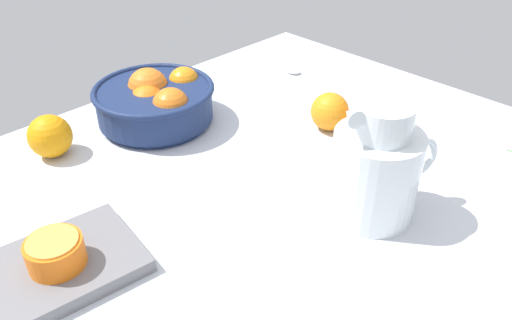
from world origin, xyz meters
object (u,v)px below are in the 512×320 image
cutting_board (50,272)px  loose_orange_1 (375,122)px  loose_orange_0 (50,136)px  juice_pitcher (375,174)px  loose_orange_2 (330,111)px  spoon (282,72)px  orange_half_0 (55,252)px  fruit_bowl (158,100)px

cutting_board → loose_orange_1: bearing=-9.3°
loose_orange_0 → loose_orange_1: 63.26cm
juice_pitcher → loose_orange_2: bearing=52.5°
spoon → loose_orange_0: bearing=174.7°
orange_half_0 → loose_orange_1: bearing=-8.9°
juice_pitcher → loose_orange_0: bearing=118.5°
loose_orange_0 → cutting_board: bearing=-117.4°
loose_orange_0 → loose_orange_2: size_ratio=1.04×
cutting_board → loose_orange_0: 33.62cm
juice_pitcher → loose_orange_0: (-28.90, 53.13, -3.28)cm
cutting_board → loose_orange_0: bearing=62.6°
fruit_bowl → loose_orange_1: bearing=-54.0°
fruit_bowl → cutting_board: (-37.74, -25.92, -3.89)cm
loose_orange_2 → fruit_bowl: bearing=130.3°
juice_pitcher → spoon: 56.92cm
juice_pitcher → orange_half_0: juice_pitcher is taller
fruit_bowl → spoon: 37.23cm
cutting_board → orange_half_0: orange_half_0 is taller
orange_half_0 → loose_orange_0: 33.52cm
fruit_bowl → cutting_board: 45.95cm
juice_pitcher → spoon: size_ratio=1.66×
juice_pitcher → orange_half_0: size_ratio=2.58×
fruit_bowl → loose_orange_2: 36.10cm
loose_orange_0 → fruit_bowl: bearing=-9.6°
orange_half_0 → loose_orange_2: loose_orange_2 is taller
cutting_board → loose_orange_2: 61.19cm
juice_pitcher → spoon: bearing=57.5°
fruit_bowl → spoon: size_ratio=2.04×
juice_pitcher → orange_half_0: bearing=152.1°
orange_half_0 → loose_orange_2: 59.87cm
loose_orange_1 → juice_pitcher: bearing=-147.1°
loose_orange_0 → spoon: 59.60cm
juice_pitcher → spoon: juice_pitcher is taller
loose_orange_0 → loose_orange_2: bearing=-34.4°
loose_orange_2 → spoon: bearing=62.3°
loose_orange_2 → loose_orange_1: bearing=-70.8°
fruit_bowl → juice_pitcher: 49.84cm
orange_half_0 → spoon: orange_half_0 is taller
fruit_bowl → orange_half_0: bearing=-143.9°
cutting_board → spoon: size_ratio=2.02×
loose_orange_0 → spoon: bearing=-5.3°
juice_pitcher → loose_orange_1: (19.89, 12.88, -3.66)cm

